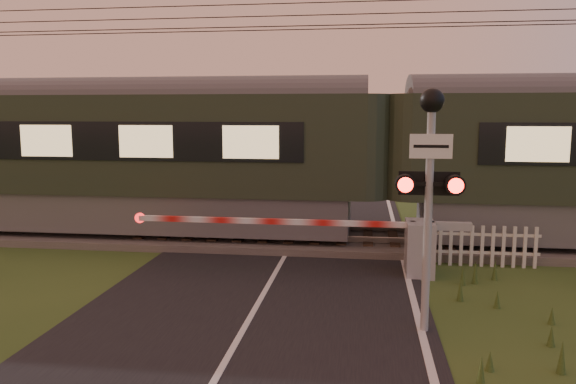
# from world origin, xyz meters

# --- Properties ---
(ground) EXTENTS (160.00, 160.00, 0.00)m
(ground) POSITION_xyz_m (0.00, 0.00, 0.00)
(ground) COLOR #30491C
(ground) RESTS_ON ground
(road) EXTENTS (6.00, 140.00, 0.03)m
(road) POSITION_xyz_m (0.02, -0.23, 0.01)
(road) COLOR black
(road) RESTS_ON ground
(track_bed) EXTENTS (140.00, 3.40, 0.39)m
(track_bed) POSITION_xyz_m (0.00, 6.50, 0.07)
(track_bed) COLOR #47423D
(track_bed) RESTS_ON ground
(overhead_wires) EXTENTS (120.00, 0.62, 0.62)m
(overhead_wires) POSITION_xyz_m (0.00, 6.50, 5.72)
(overhead_wires) COLOR black
(overhead_wires) RESTS_ON ground
(train) EXTENTS (42.79, 2.95, 3.99)m
(train) POSITION_xyz_m (2.38, 6.50, 2.28)
(train) COLOR slate
(train) RESTS_ON ground
(boom_gate) EXTENTS (7.27, 0.88, 1.17)m
(boom_gate) POSITION_xyz_m (2.65, 3.77, 0.64)
(boom_gate) COLOR gray
(boom_gate) RESTS_ON ground
(crossing_signal) EXTENTS (0.95, 0.37, 3.73)m
(crossing_signal) POSITION_xyz_m (2.80, 0.61, 2.57)
(crossing_signal) COLOR gray
(crossing_signal) RESTS_ON ground
(picket_fence) EXTENTS (2.70, 0.08, 0.92)m
(picket_fence) POSITION_xyz_m (4.32, 4.60, 0.47)
(picket_fence) COLOR silver
(picket_fence) RESTS_ON ground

